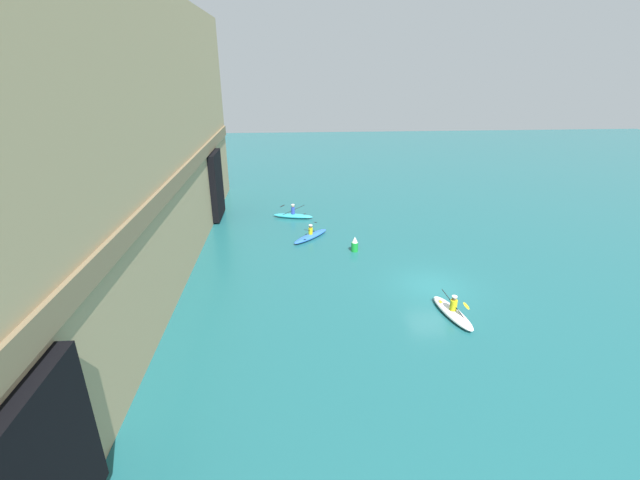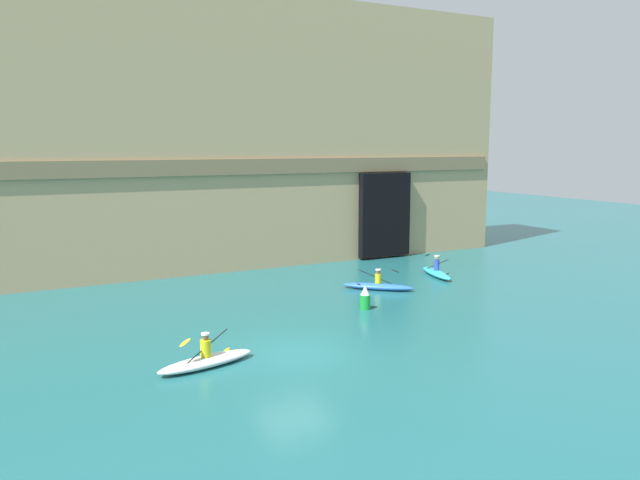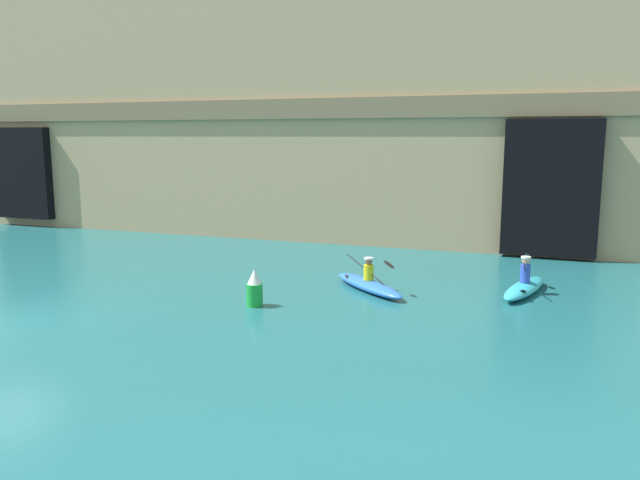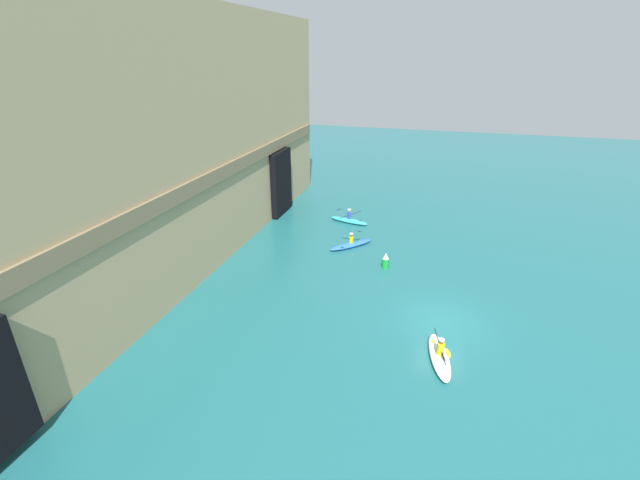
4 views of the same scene
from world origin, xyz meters
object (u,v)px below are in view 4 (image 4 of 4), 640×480
kayak_white (439,356)px  marker_buoy (386,261)px  kayak_blue (351,244)px  kayak_cyan (349,220)px

kayak_white → marker_buoy: size_ratio=3.29×
kayak_white → kayak_blue: 12.62m
kayak_cyan → kayak_blue: 4.70m
kayak_blue → marker_buoy: size_ratio=2.93×
kayak_blue → marker_buoy: bearing=-89.0°
kayak_white → kayak_cyan: bearing=14.7°
kayak_cyan → kayak_white: 17.18m
marker_buoy → kayak_blue: bearing=48.4°
kayak_blue → marker_buoy: 3.79m
kayak_cyan → kayak_white: kayak_cyan is taller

